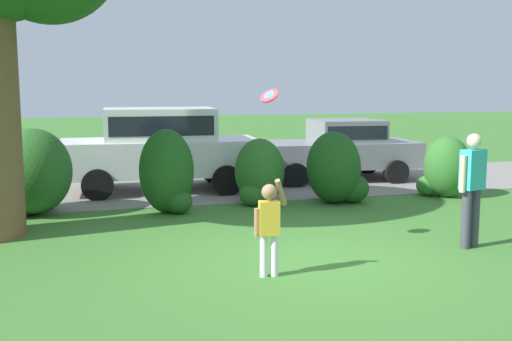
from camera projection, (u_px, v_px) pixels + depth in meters
The scene contains 12 objects.
ground_plane at pixel (310, 261), 8.74m from camera, with size 80.00×80.00×0.00m, color #3D752D.
driveway_strip at pixel (215, 187), 14.95m from camera, with size 28.00×4.40×0.02m, color gray.
shrub_near_tree at pixel (31, 174), 11.73m from camera, with size 1.45×1.64×1.64m.
shrub_centre_left at pixel (168, 174), 11.89m from camera, with size 1.05×0.92×1.62m.
shrub_centre at pixel (259, 173), 12.81m from camera, with size 1.03×1.07×1.35m.
shrub_centre_right at pixel (336, 170), 12.91m from camera, with size 1.29×1.26×1.49m.
shrub_far_end at pixel (446, 168), 13.59m from camera, with size 1.08×1.02×1.34m.
parked_sedan at pixel (338, 147), 15.96m from camera, with size 4.49×2.28×1.56m.
parked_suv at pixel (160, 145), 14.27m from camera, with size 4.79×2.28×1.92m.
child_thrower at pixel (269, 222), 7.92m from camera, with size 0.46×0.24×1.29m.
frisbee at pixel (269, 96), 8.90m from camera, with size 0.30×0.27×0.26m.
adult_onlooker at pixel (472, 184), 9.30m from camera, with size 0.51×0.32×1.74m.
Camera 1 is at (-3.01, -7.96, 2.47)m, focal length 43.50 mm.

